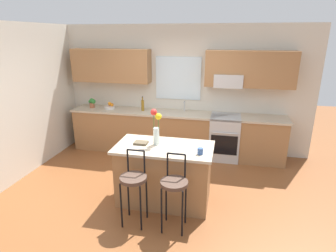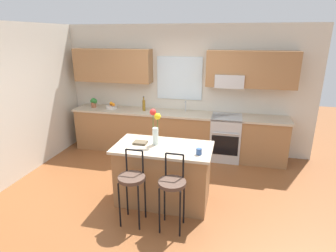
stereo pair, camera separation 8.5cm
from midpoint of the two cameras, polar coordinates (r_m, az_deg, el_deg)
ground_plane at (r=4.70m, az=-2.24°, el=-13.66°), size 14.00×14.00×0.00m
wall_left at (r=5.64m, az=-27.52°, el=4.58°), size 0.12×4.60×2.70m
back_wall_assembly at (r=6.00m, az=2.95°, el=8.88°), size 5.60×0.50×2.70m
counter_run at (r=5.99m, az=2.10°, el=-1.43°), size 4.56×0.64×0.92m
sink_faucet at (r=5.93m, az=4.03°, el=4.32°), size 0.02×0.13×0.23m
oven_range at (r=5.87m, az=12.14°, el=-2.34°), size 0.60×0.64×0.92m
kitchen_island at (r=4.29m, az=-0.40°, el=-9.82°), size 1.45×0.78×0.92m
bar_stool_near at (r=3.78m, az=-6.79°, el=-11.19°), size 0.36×0.36×1.04m
bar_stool_middle at (r=3.64m, az=1.55°, el=-12.26°), size 0.36×0.36×1.04m
flower_vase at (r=4.07m, az=-2.01°, el=-0.09°), size 0.17×0.11×0.55m
mug_ceramic at (r=3.84m, az=7.02°, el=-5.21°), size 0.08×0.08×0.09m
cookbook at (r=4.21m, az=-5.15°, el=-3.43°), size 0.20×0.15×0.03m
fruit_bowl_oranges at (r=6.29m, az=-11.16°, el=3.97°), size 0.24×0.24×0.16m
bottle_olive_oil at (r=6.00m, az=-4.58°, el=4.33°), size 0.06×0.06×0.31m
potted_plant_small at (r=6.46m, az=-14.66°, el=4.77°), size 0.18×0.12×0.22m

